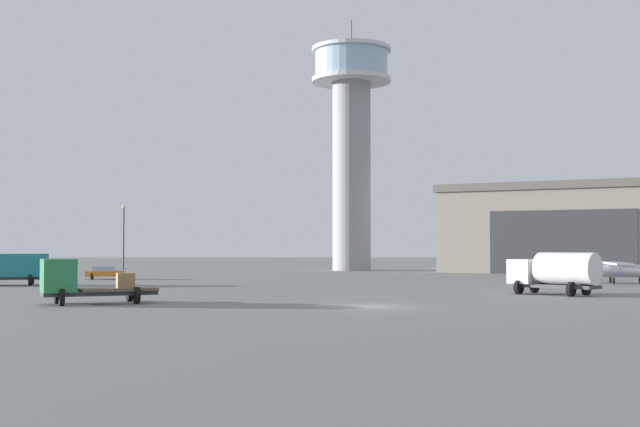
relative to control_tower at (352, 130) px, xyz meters
name	(u,v)px	position (x,y,z in m)	size (l,w,h in m)	color
ground_plane	(371,307)	(-3.20, -68.41, -19.88)	(400.00, 400.00, 0.00)	slate
control_tower	(352,130)	(0.00, 0.00, 0.00)	(11.24, 11.24, 35.63)	gray
hangar	(575,229)	(29.04, -8.13, -14.16)	(38.17, 33.44, 11.40)	gray
airplane_silver	(613,269)	(21.57, -40.25, -18.57)	(7.42, 9.51, 2.80)	#B7BABF
truck_flatbed_green	(80,282)	(-20.21, -66.15, -18.59)	(7.00, 4.80, 2.67)	#38383D
truck_box_teal	(7,267)	(-32.87, -42.79, -18.27)	(7.28, 4.16, 2.75)	#38383D
truck_fuel_tanker_white	(556,271)	(10.73, -57.79, -18.23)	(5.94, 6.09, 2.99)	#38383D
car_orange	(105,272)	(-27.39, -30.04, -19.14)	(4.28, 2.72, 1.37)	orange
light_post_west	(124,233)	(-28.40, -16.78, -14.87)	(0.44, 0.44, 8.38)	#38383D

